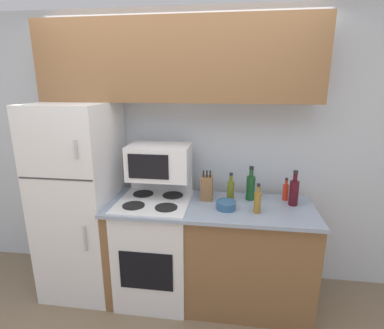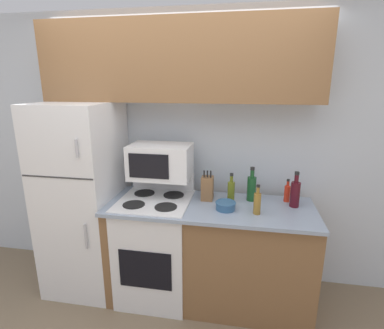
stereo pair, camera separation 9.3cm
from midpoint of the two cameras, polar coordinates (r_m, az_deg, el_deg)
The scene contains 14 objects.
ground_plane at distance 2.84m, azimuth -3.81°, elevation -27.00°, with size 12.00×12.00×0.00m, color #7F6B51.
wall_back at distance 2.91m, azimuth -0.68°, elevation 2.66°, with size 8.00×0.05×2.55m.
lower_cabinets at distance 2.77m, azimuth 4.31°, elevation -16.39°, with size 1.73×0.66×0.92m.
refrigerator at distance 2.96m, azimuth -18.95°, elevation -6.05°, with size 0.64×0.74×1.75m.
upper_cabinets at distance 2.65m, azimuth -1.58°, elevation 19.01°, with size 2.37×0.34×0.66m.
stove at distance 2.83m, azimuth -5.84°, elevation -15.22°, with size 0.61×0.64×1.09m.
microwave at distance 2.64m, azimuth -5.01°, elevation 0.60°, with size 0.53×0.35×0.30m.
knife_block at distance 2.61m, azimuth 3.97°, elevation -4.52°, with size 0.10×0.11×0.27m.
bowl at distance 2.45m, azimuth 7.51°, elevation -7.73°, with size 0.17×0.17×0.07m.
bottle_olive_oil at distance 2.58m, azimuth 8.48°, elevation -5.06°, with size 0.06×0.06×0.26m.
bottle_vinegar at distance 2.40m, azimuth 13.42°, elevation -7.07°, with size 0.06×0.06×0.24m.
bottle_hot_sauce at distance 2.72m, azimuth 18.61°, elevation -5.13°, with size 0.05×0.05×0.20m.
bottle_wine_red at distance 2.62m, azimuth 20.03°, elevation -5.15°, with size 0.08×0.08×0.30m.
bottle_wine_green at distance 2.65m, azimuth 12.27°, elevation -4.31°, with size 0.08×0.08×0.30m.
Camera 2 is at (0.58, -2.03, 1.92)m, focal length 28.00 mm.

